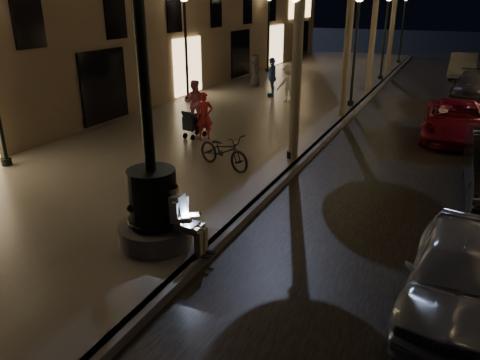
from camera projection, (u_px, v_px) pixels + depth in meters
The scene contains 23 objects.
ground at pixel (352, 115), 19.73m from camera, with size 120.00×120.00×0.00m, color black.
cobble_lane at pixel (427, 122), 18.56m from camera, with size 6.00×45.00×0.02m, color black.
promenade at pixel (264, 105), 21.26m from camera, with size 8.00×45.00×0.20m, color slate.
curb_strip at pixel (352, 113), 19.70m from camera, with size 0.25×45.00×0.20m, color #59595B.
fountain_lamppost at pixel (152, 194), 8.68m from camera, with size 1.40×1.40×5.21m.
seated_man_laptop at pixel (181, 215), 8.56m from camera, with size 0.96×0.33×1.34m.
lamp_curb_a at pixel (296, 52), 12.75m from camera, with size 0.36×0.36×4.81m.
lamp_curb_b at pixel (357, 34), 19.52m from camera, with size 0.36×0.36×4.81m.
lamp_curb_c at pixel (386, 24), 26.29m from camera, with size 0.36×0.36×4.81m.
lamp_curb_d at pixel (403, 19), 33.06m from camera, with size 0.36×0.36×4.81m.
lamp_left_b at pixel (185, 32), 20.60m from camera, with size 0.36×0.36×4.81m.
lamp_left_c at pixel (269, 22), 29.06m from camera, with size 0.36×0.36×4.81m.
stroller at pixel (194, 122), 15.66m from camera, with size 0.59×1.05×1.06m.
car_front at pixel (460, 274), 7.22m from camera, with size 1.52×3.78×1.29m, color #B4B7BD.
car_third at pixel (456, 121), 16.24m from camera, with size 2.14×4.64×1.29m, color maroon.
car_rear at pixel (472, 85), 22.97m from camera, with size 1.73×4.25×1.23m, color #2B2B2F.
car_fifth at pixel (463, 65), 29.03m from camera, with size 1.52×4.37×1.44m, color gray.
pedestrian_red at pixel (205, 116), 15.37m from camera, with size 0.58×0.38×1.58m, color #AE2225.
pedestrian_pink at pixel (194, 102), 17.36m from camera, with size 0.79×0.62×1.63m, color pink.
pedestrian_white at pixel (288, 83), 21.00m from camera, with size 1.09×0.63×1.68m, color white.
pedestrian_blue at pixel (272, 77), 22.27m from camera, with size 1.07×0.44×1.82m, color #294E98.
pedestrian_dark at pixel (255, 71), 24.76m from camera, with size 0.81×0.53×1.65m, color #2E2E32.
bicycle at pixel (224, 151), 12.88m from camera, with size 0.65×1.87×0.98m, color black.
Camera 1 is at (3.83, -4.58, 4.62)m, focal length 35.00 mm.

